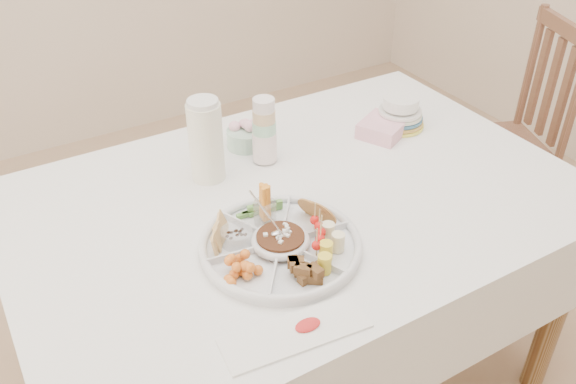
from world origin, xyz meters
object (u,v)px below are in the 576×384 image
chair (500,138)px  dining_table (297,297)px  thermos (206,139)px  plate_stack (400,112)px  party_tray (280,243)px

chair → dining_table: bearing=-145.6°
thermos → plate_stack: 0.65m
chair → thermos: 1.35m
party_tray → plate_stack: 0.72m
chair → thermos: size_ratio=3.95×
dining_table → party_tray: bearing=-132.1°
thermos → plate_stack: (0.65, -0.04, -0.07)m
party_tray → plate_stack: plate_stack is taller
dining_table → plate_stack: 0.67m
chair → plate_stack: size_ratio=6.00×
dining_table → thermos: bearing=129.7°
dining_table → chair: chair is taller
dining_table → chair: bearing=13.4°
dining_table → chair: size_ratio=1.58×
thermos → plate_stack: thermos is taller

